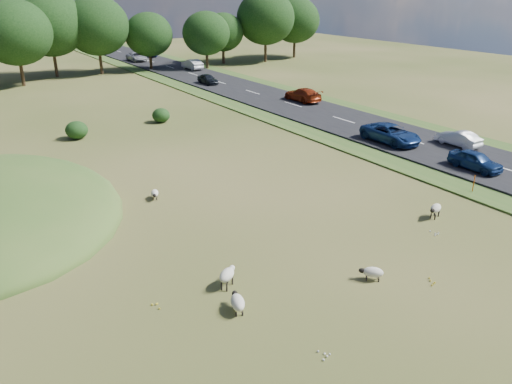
# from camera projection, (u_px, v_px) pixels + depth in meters

# --- Properties ---
(ground) EXTENTS (160.00, 160.00, 0.00)m
(ground) POSITION_uv_depth(u_px,v_px,m) (128.00, 146.00, 40.86)
(ground) COLOR #344816
(ground) RESTS_ON ground
(road) EXTENTS (8.00, 150.00, 0.25)m
(road) POSITION_uv_depth(u_px,v_px,m) (262.00, 96.00, 58.69)
(road) COLOR black
(road) RESTS_ON ground
(treeline) EXTENTS (96.28, 14.66, 11.70)m
(treeline) POSITION_uv_depth(u_px,v_px,m) (20.00, 32.00, 65.12)
(treeline) COLOR black
(treeline) RESTS_ON ground
(shrubs) EXTENTS (20.03, 6.37, 1.53)m
(shrubs) POSITION_uv_depth(u_px,v_px,m) (77.00, 126.00, 43.85)
(shrubs) COLOR black
(shrubs) RESTS_ON ground
(marker_post) EXTENTS (0.06, 0.06, 1.20)m
(marker_post) POSITION_uv_depth(u_px,v_px,m) (474.00, 184.00, 31.36)
(marker_post) COLOR #D8590C
(marker_post) RESTS_ON ground
(sheep_0) EXTENTS (1.03, 1.01, 0.63)m
(sheep_0) POSITION_uv_depth(u_px,v_px,m) (372.00, 272.00, 22.14)
(sheep_0) COLOR #BDB69D
(sheep_0) RESTS_ON ground
(sheep_1) EXTENTS (1.20, 1.00, 0.87)m
(sheep_1) POSITION_uv_depth(u_px,v_px,m) (227.00, 275.00, 21.56)
(sheep_1) COLOR #BDB69D
(sheep_1) RESTS_ON ground
(sheep_2) EXTENTS (0.73, 1.04, 0.58)m
(sheep_2) POSITION_uv_depth(u_px,v_px,m) (155.00, 193.00, 30.60)
(sheep_2) COLOR #BDB69D
(sheep_2) RESTS_ON ground
(sheep_3) EXTENTS (0.85, 1.29, 0.71)m
(sheep_3) POSITION_uv_depth(u_px,v_px,m) (237.00, 302.00, 19.97)
(sheep_3) COLOR #BDB69D
(sheep_3) RESTS_ON ground
(sheep_4) EXTENTS (1.19, 0.76, 0.83)m
(sheep_4) POSITION_uv_depth(u_px,v_px,m) (436.00, 209.00, 28.01)
(sheep_4) COLOR #BDB69D
(sheep_4) RESTS_ON ground
(car_0) EXTENTS (2.03, 4.99, 1.45)m
(car_0) POSITION_uv_depth(u_px,v_px,m) (303.00, 94.00, 55.30)
(car_0) COLOR maroon
(car_0) RESTS_ON road
(car_1) EXTENTS (1.96, 4.82, 1.40)m
(car_1) POSITION_uv_depth(u_px,v_px,m) (148.00, 53.00, 89.83)
(car_1) COLOR navy
(car_1) RESTS_ON road
(car_2) EXTENTS (1.49, 3.69, 1.26)m
(car_2) POSITION_uv_depth(u_px,v_px,m) (208.00, 79.00, 65.04)
(car_2) COLOR black
(car_2) RESTS_ON road
(car_3) EXTENTS (2.42, 5.25, 1.46)m
(car_3) POSITION_uv_depth(u_px,v_px,m) (391.00, 134.00, 40.72)
(car_3) COLOR navy
(car_3) RESTS_ON road
(car_4) EXTENTS (1.53, 3.80, 1.29)m
(car_4) POSITION_uv_depth(u_px,v_px,m) (475.00, 160.00, 34.75)
(car_4) COLOR navy
(car_4) RESTS_ON road
(car_5) EXTENTS (2.32, 5.04, 1.40)m
(car_5) POSITION_uv_depth(u_px,v_px,m) (137.00, 57.00, 84.60)
(car_5) COLOR #A8AAB0
(car_5) RESTS_ON road
(car_6) EXTENTS (1.29, 3.69, 1.22)m
(car_6) POSITION_uv_depth(u_px,v_px,m) (458.00, 138.00, 39.89)
(car_6) COLOR white
(car_6) RESTS_ON road
(car_7) EXTENTS (1.61, 4.62, 1.52)m
(car_7) POSITION_uv_depth(u_px,v_px,m) (192.00, 64.00, 76.25)
(car_7) COLOR white
(car_7) RESTS_ON road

